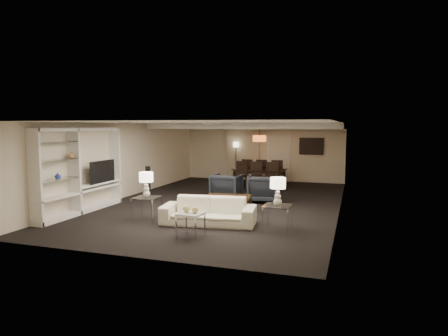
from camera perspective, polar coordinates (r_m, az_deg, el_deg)
name	(u,v)px	position (r m, az deg, el deg)	size (l,w,h in m)	color
floor	(224,203)	(12.59, 0.00, -4.99)	(11.00, 11.00, 0.00)	black
ceiling	(224,123)	(12.36, 0.00, 6.47)	(7.00, 11.00, 0.02)	silver
wall_back	(263,152)	(17.70, 5.60, 2.25)	(7.00, 0.02, 2.50)	beige
wall_front	(129,190)	(7.43, -13.44, -3.06)	(7.00, 0.02, 2.50)	beige
wall_left	(126,160)	(13.91, -13.83, 1.09)	(0.02, 11.00, 2.50)	beige
wall_right	(341,167)	(11.80, 16.36, 0.17)	(0.02, 11.00, 2.50)	beige
ceiling_soffit	(252,126)	(15.72, 4.03, 5.99)	(7.00, 4.00, 0.20)	silver
curtains	(243,153)	(17.85, 2.72, 2.14)	(1.50, 0.12, 2.40)	beige
door	(279,157)	(17.55, 7.80, 1.54)	(0.90, 0.05, 2.10)	silver
painting	(311,146)	(17.31, 12.38, 3.05)	(0.95, 0.04, 0.65)	#142D38
media_unit	(81,171)	(11.69, -19.80, -0.37)	(0.38, 3.40, 2.35)	white
pendant_light	(259,138)	(15.65, 5.08, 4.22)	(0.52, 0.52, 0.24)	#D8591E
sofa	(209,211)	(9.80, -2.22, -6.18)	(2.28, 0.89, 0.67)	beige
coffee_table	(228,203)	(11.30, 0.63, -5.09)	(1.25, 0.73, 0.45)	black
armchair_left	(227,187)	(13.04, 0.38, -2.71)	(0.90, 0.93, 0.85)	black
armchair_right	(263,189)	(12.73, 5.54, -2.95)	(0.90, 0.93, 0.85)	black
side_table_left	(147,208)	(10.51, -10.98, -5.67)	(0.63, 0.63, 0.58)	white
side_table_right	(277,218)	(9.36, 7.64, -7.06)	(0.63, 0.63, 0.58)	silver
table_lamp_left	(146,185)	(10.41, -11.05, -2.35)	(0.35, 0.35, 0.65)	beige
table_lamp_right	(278,191)	(9.24, 7.70, -3.34)	(0.35, 0.35, 0.65)	beige
marble_table	(191,225)	(8.82, -4.75, -8.05)	(0.52, 0.52, 0.52)	white
gold_gourd_a	(187,209)	(8.78, -5.37, -5.81)	(0.17, 0.17, 0.17)	#D5C271
gold_gourd_b	(195,210)	(8.71, -4.16, -5.98)	(0.15, 0.15, 0.15)	tan
television	(99,171)	(12.31, -17.39, -0.46)	(0.15, 1.12, 0.64)	black
vase_blue	(58,176)	(11.00, -22.67, -1.03)	(0.16, 0.16, 0.16)	#253AA1
vase_amber	(71,155)	(11.36, -21.03, 1.76)	(0.15, 0.15, 0.16)	#B27A3B
floor_speaker	(148,182)	(13.55, -10.79, -2.01)	(0.12, 0.12, 1.07)	black
dining_table	(259,178)	(15.87, 5.03, -1.43)	(2.00, 1.11, 0.70)	black
chair_nl	(240,175)	(15.38, 2.31, -1.02)	(0.48, 0.48, 1.04)	black
chair_nm	(255,176)	(15.22, 4.48, -1.10)	(0.48, 0.48, 1.04)	black
chair_nr	(271,176)	(15.09, 6.69, -1.19)	(0.48, 0.48, 1.04)	black
chair_fl	(249,171)	(16.62, 3.54, -0.50)	(0.48, 0.48, 1.04)	black
chair_fm	(263,172)	(16.48, 5.56, -0.57)	(0.48, 0.48, 1.04)	black
chair_fr	(277,173)	(16.36, 7.61, -0.64)	(0.48, 0.48, 1.04)	black
floor_lamp	(236,161)	(17.73, 1.71, 0.98)	(0.25, 0.25, 1.70)	black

